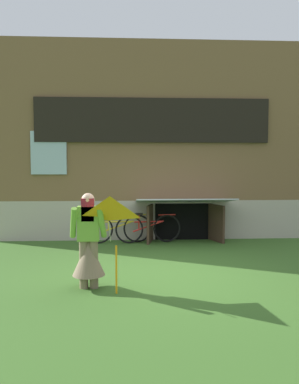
{
  "coord_description": "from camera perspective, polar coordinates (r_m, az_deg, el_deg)",
  "views": [
    {
      "loc": [
        -0.65,
        -7.11,
        1.99
      ],
      "look_at": [
        -0.21,
        0.83,
        1.42
      ],
      "focal_mm": 36.41,
      "sensor_mm": 36.0,
      "label": 1
    }
  ],
  "objects": [
    {
      "name": "ground_plane",
      "position": [
        7.41,
        2.0,
        -11.46
      ],
      "size": [
        60.0,
        60.0,
        0.0
      ],
      "primitive_type": "plane",
      "color": "#386023"
    },
    {
      "name": "log_house",
      "position": [
        12.54,
        -0.23,
        6.84
      ],
      "size": [
        8.37,
        5.94,
        5.17
      ],
      "color": "#ADA393",
      "rests_on": "ground_plane"
    },
    {
      "name": "bicycle_red",
      "position": [
        9.87,
        -0.19,
        -5.33
      ],
      "size": [
        1.67,
        0.23,
        0.76
      ],
      "rotation": [
        0.0,
        0.0,
        0.11
      ],
      "color": "black",
      "rests_on": "ground_plane"
    },
    {
      "name": "kite",
      "position": [
        5.74,
        -5.8,
        -4.02
      ],
      "size": [
        0.75,
        0.79,
        1.42
      ],
      "color": "orange",
      "rests_on": "ground_plane"
    },
    {
      "name": "person",
      "position": [
        6.34,
        -8.92,
        -8.19
      ],
      "size": [
        0.6,
        0.52,
        1.53
      ],
      "rotation": [
        0.0,
        0.0,
        -0.25
      ],
      "color": "#7F6B51",
      "rests_on": "ground_plane"
    },
    {
      "name": "bicycle_yellow",
      "position": [
        9.87,
        -4.61,
        -5.32
      ],
      "size": [
        1.68,
        0.2,
        0.77
      ],
      "rotation": [
        0.0,
        0.0,
        0.09
      ],
      "color": "black",
      "rests_on": "ground_plane"
    }
  ]
}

